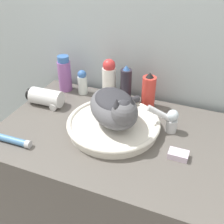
{
  "coord_description": "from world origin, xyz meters",
  "views": [
    {
      "loc": [
        0.29,
        -0.53,
        1.56
      ],
      "look_at": [
        -0.05,
        0.31,
        0.97
      ],
      "focal_mm": 45.0,
      "sensor_mm": 36.0,
      "label": 1
    }
  ],
  "objects_px": {
    "hairspray_can_black": "(126,85)",
    "spray_bottle_trigger": "(149,91)",
    "cream_tube": "(14,141)",
    "soap_bar": "(178,155)",
    "faucet": "(169,119)",
    "mouthwash_bottle": "(65,74)",
    "cat": "(115,107)",
    "deodorant_stick": "(82,82)",
    "lotion_bottle_white": "(109,80)",
    "hair_dryer": "(46,98)"
  },
  "relations": [
    {
      "from": "hairspray_can_black",
      "to": "deodorant_stick",
      "type": "relative_size",
      "value": 1.51
    },
    {
      "from": "faucet",
      "to": "soap_bar",
      "type": "height_order",
      "value": "faucet"
    },
    {
      "from": "faucet",
      "to": "mouthwash_bottle",
      "type": "xyz_separation_m",
      "value": [
        -0.56,
        0.15,
        0.03
      ]
    },
    {
      "from": "faucet",
      "to": "mouthwash_bottle",
      "type": "relative_size",
      "value": 0.7
    },
    {
      "from": "hair_dryer",
      "to": "soap_bar",
      "type": "bearing_deg",
      "value": 165.63
    },
    {
      "from": "cat",
      "to": "faucet",
      "type": "distance_m",
      "value": 0.22
    },
    {
      "from": "hairspray_can_black",
      "to": "soap_bar",
      "type": "bearing_deg",
      "value": -43.86
    },
    {
      "from": "spray_bottle_trigger",
      "to": "hair_dryer",
      "type": "height_order",
      "value": "spray_bottle_trigger"
    },
    {
      "from": "hairspray_can_black",
      "to": "mouthwash_bottle",
      "type": "distance_m",
      "value": 0.32
    },
    {
      "from": "hairspray_can_black",
      "to": "deodorant_stick",
      "type": "height_order",
      "value": "hairspray_can_black"
    },
    {
      "from": "cat",
      "to": "mouthwash_bottle",
      "type": "height_order",
      "value": "cat"
    },
    {
      "from": "hairspray_can_black",
      "to": "mouthwash_bottle",
      "type": "height_order",
      "value": "hairspray_can_black"
    },
    {
      "from": "faucet",
      "to": "hairspray_can_black",
      "type": "height_order",
      "value": "hairspray_can_black"
    },
    {
      "from": "deodorant_stick",
      "to": "soap_bar",
      "type": "height_order",
      "value": "deodorant_stick"
    },
    {
      "from": "deodorant_stick",
      "to": "cream_tube",
      "type": "relative_size",
      "value": 0.84
    },
    {
      "from": "hairspray_can_black",
      "to": "hair_dryer",
      "type": "height_order",
      "value": "hairspray_can_black"
    },
    {
      "from": "cat",
      "to": "faucet",
      "type": "height_order",
      "value": "cat"
    },
    {
      "from": "hairspray_can_black",
      "to": "soap_bar",
      "type": "distance_m",
      "value": 0.43
    },
    {
      "from": "cat",
      "to": "deodorant_stick",
      "type": "distance_m",
      "value": 0.36
    },
    {
      "from": "soap_bar",
      "to": "hairspray_can_black",
      "type": "bearing_deg",
      "value": 136.14
    },
    {
      "from": "spray_bottle_trigger",
      "to": "soap_bar",
      "type": "distance_m",
      "value": 0.36
    },
    {
      "from": "mouthwash_bottle",
      "to": "spray_bottle_trigger",
      "type": "bearing_deg",
      "value": 0.0
    },
    {
      "from": "spray_bottle_trigger",
      "to": "hair_dryer",
      "type": "distance_m",
      "value": 0.47
    },
    {
      "from": "mouthwash_bottle",
      "to": "deodorant_stick",
      "type": "distance_m",
      "value": 0.1
    },
    {
      "from": "mouthwash_bottle",
      "to": "cream_tube",
      "type": "bearing_deg",
      "value": -85.67
    },
    {
      "from": "hairspray_can_black",
      "to": "lotion_bottle_white",
      "type": "xyz_separation_m",
      "value": [
        -0.08,
        0.0,
        0.01
      ]
    },
    {
      "from": "lotion_bottle_white",
      "to": "mouthwash_bottle",
      "type": "bearing_deg",
      "value": -180.0
    },
    {
      "from": "cat",
      "to": "spray_bottle_trigger",
      "type": "bearing_deg",
      "value": 120.75
    },
    {
      "from": "spray_bottle_trigger",
      "to": "faucet",
      "type": "bearing_deg",
      "value": -49.85
    },
    {
      "from": "cat",
      "to": "hair_dryer",
      "type": "height_order",
      "value": "cat"
    },
    {
      "from": "spray_bottle_trigger",
      "to": "cream_tube",
      "type": "distance_m",
      "value": 0.6
    },
    {
      "from": "faucet",
      "to": "hair_dryer",
      "type": "height_order",
      "value": "faucet"
    },
    {
      "from": "spray_bottle_trigger",
      "to": "deodorant_stick",
      "type": "xyz_separation_m",
      "value": [
        -0.33,
        0.0,
        -0.02
      ]
    },
    {
      "from": "mouthwash_bottle",
      "to": "soap_bar",
      "type": "relative_size",
      "value": 2.55
    },
    {
      "from": "cream_tube",
      "to": "soap_bar",
      "type": "distance_m",
      "value": 0.61
    },
    {
      "from": "hairspray_can_black",
      "to": "spray_bottle_trigger",
      "type": "distance_m",
      "value": 0.11
    },
    {
      "from": "lotion_bottle_white",
      "to": "soap_bar",
      "type": "bearing_deg",
      "value": -37.1
    },
    {
      "from": "cat",
      "to": "cream_tube",
      "type": "relative_size",
      "value": 2.34
    },
    {
      "from": "lotion_bottle_white",
      "to": "cat",
      "type": "bearing_deg",
      "value": -62.7
    },
    {
      "from": "cat",
      "to": "faucet",
      "type": "relative_size",
      "value": 2.72
    },
    {
      "from": "cat",
      "to": "mouthwash_bottle",
      "type": "bearing_deg",
      "value": -165.82
    },
    {
      "from": "faucet",
      "to": "mouthwash_bottle",
      "type": "height_order",
      "value": "mouthwash_bottle"
    },
    {
      "from": "faucet",
      "to": "hair_dryer",
      "type": "bearing_deg",
      "value": -19.0
    },
    {
      "from": "mouthwash_bottle",
      "to": "hair_dryer",
      "type": "xyz_separation_m",
      "value": [
        -0.01,
        -0.16,
        -0.05
      ]
    },
    {
      "from": "cream_tube",
      "to": "soap_bar",
      "type": "bearing_deg",
      "value": 14.75
    },
    {
      "from": "spray_bottle_trigger",
      "to": "soap_bar",
      "type": "relative_size",
      "value": 2.4
    },
    {
      "from": "spray_bottle_trigger",
      "to": "lotion_bottle_white",
      "type": "relative_size",
      "value": 0.84
    },
    {
      "from": "cat",
      "to": "faucet",
      "type": "bearing_deg",
      "value": 69.69
    },
    {
      "from": "cat",
      "to": "soap_bar",
      "type": "height_order",
      "value": "cat"
    },
    {
      "from": "spray_bottle_trigger",
      "to": "cream_tube",
      "type": "height_order",
      "value": "spray_bottle_trigger"
    }
  ]
}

